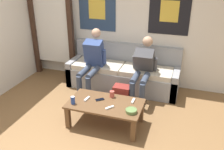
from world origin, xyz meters
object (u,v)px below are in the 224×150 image
(backpack, at_px, (122,96))
(drink_can_blue, at_px, (73,100))
(couch, at_px, (123,74))
(coffee_table, at_px, (105,106))
(game_controller_near_left, at_px, (110,108))
(game_controller_far_center, at_px, (133,101))
(person_seated_adult, at_px, (92,61))
(person_seated_teen, at_px, (143,67))
(cell_phone, at_px, (100,100))
(ceramic_bowl, at_px, (131,111))
(pillar_candle, at_px, (112,94))
(game_controller_near_right, at_px, (87,99))

(backpack, distance_m, drink_can_blue, 1.01)
(couch, relative_size, coffee_table, 1.93)
(couch, distance_m, drink_can_blue, 1.58)
(game_controller_near_left, relative_size, game_controller_far_center, 0.94)
(backpack, xyz_separation_m, game_controller_far_center, (0.32, -0.45, 0.22))
(couch, height_order, person_seated_adult, person_seated_adult)
(person_seated_teen, distance_m, cell_phone, 1.10)
(ceramic_bowl, distance_m, drink_can_blue, 0.91)
(couch, relative_size, ceramic_bowl, 13.06)
(couch, height_order, cell_phone, couch)
(game_controller_near_left, bearing_deg, drink_can_blue, -174.88)
(couch, distance_m, cell_phone, 1.30)
(person_seated_teen, distance_m, game_controller_far_center, 0.88)
(pillar_candle, relative_size, cell_phone, 0.81)
(game_controller_far_center, bearing_deg, couch, 112.99)
(pillar_candle, relative_size, drink_can_blue, 0.95)
(ceramic_bowl, distance_m, game_controller_near_left, 0.33)
(person_seated_adult, xyz_separation_m, ceramic_bowl, (1.06, -1.10, -0.24))
(pillar_candle, height_order, drink_can_blue, drink_can_blue)
(backpack, bearing_deg, game_controller_far_center, -55.06)
(couch, xyz_separation_m, game_controller_far_center, (0.50, -1.18, 0.11))
(pillar_candle, bearing_deg, game_controller_near_right, -150.49)
(ceramic_bowl, height_order, game_controller_far_center, ceramic_bowl)
(drink_can_blue, bearing_deg, backpack, 56.11)
(game_controller_far_center, bearing_deg, pillar_candle, 175.56)
(couch, xyz_separation_m, pillar_candle, (0.14, -1.15, 0.15))
(game_controller_near_left, relative_size, game_controller_near_right, 0.92)
(couch, xyz_separation_m, game_controller_near_left, (0.21, -1.48, 0.11))
(drink_can_blue, bearing_deg, cell_phone, 34.33)
(ceramic_bowl, bearing_deg, coffee_table, 163.52)
(cell_phone, bearing_deg, couch, 89.41)
(person_seated_teen, bearing_deg, pillar_candle, -111.35)
(backpack, relative_size, game_controller_far_center, 2.65)
(person_seated_adult, relative_size, game_controller_near_right, 8.32)
(ceramic_bowl, bearing_deg, backpack, 115.46)
(couch, height_order, game_controller_far_center, couch)
(drink_can_blue, bearing_deg, ceramic_bowl, 2.79)
(game_controller_near_left, height_order, cell_phone, game_controller_near_left)
(game_controller_near_right, bearing_deg, coffee_table, -1.28)
(coffee_table, height_order, backpack, coffee_table)
(person_seated_adult, height_order, ceramic_bowl, person_seated_adult)
(drink_can_blue, bearing_deg, coffee_table, 20.98)
(person_seated_teen, distance_m, game_controller_near_left, 1.20)
(pillar_candle, xyz_separation_m, game_controller_near_right, (-0.35, -0.20, -0.04))
(couch, bearing_deg, coffee_table, -85.86)
(ceramic_bowl, relative_size, game_controller_near_left, 1.26)
(person_seated_adult, distance_m, cell_phone, 1.07)
(drink_can_blue, bearing_deg, person_seated_adult, 97.52)
(coffee_table, height_order, person_seated_adult, person_seated_adult)
(coffee_table, height_order, pillar_candle, pillar_candle)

